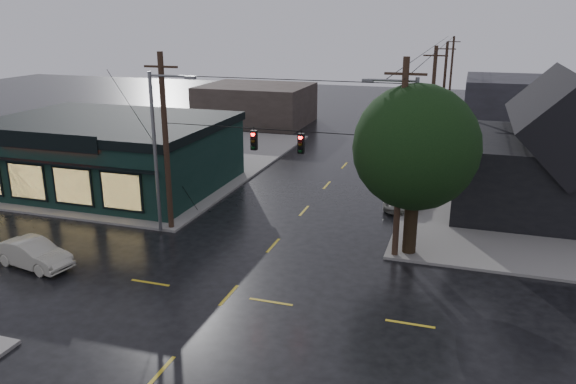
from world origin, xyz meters
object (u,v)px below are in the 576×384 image
(corner_tree, at_px, (416,148))
(utility_pole_ne, at_px, (394,257))
(utility_pole_nw, at_px, (172,229))
(sedan_cream, at_px, (33,254))
(suv_silver, at_px, (404,198))

(corner_tree, relative_size, utility_pole_ne, 0.86)
(corner_tree, xyz_separation_m, utility_pole_nw, (-13.65, -0.57, -5.73))
(utility_pole_nw, distance_m, utility_pole_ne, 13.00)
(utility_pole_nw, height_order, sedan_cream, utility_pole_nw)
(suv_silver, bearing_deg, utility_pole_ne, -81.65)
(corner_tree, distance_m, utility_pole_ne, 5.79)
(sedan_cream, bearing_deg, corner_tree, -57.43)
(suv_silver, bearing_deg, corner_tree, -76.51)
(corner_tree, xyz_separation_m, sedan_cream, (-17.58, -7.28, -5.03))
(corner_tree, height_order, utility_pole_nw, corner_tree)
(sedan_cream, bearing_deg, utility_pole_nw, -20.26)
(utility_pole_ne, bearing_deg, suv_silver, 93.50)
(sedan_cream, bearing_deg, suv_silver, -37.76)
(corner_tree, bearing_deg, utility_pole_nw, -177.59)
(utility_pole_ne, height_order, suv_silver, utility_pole_ne)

